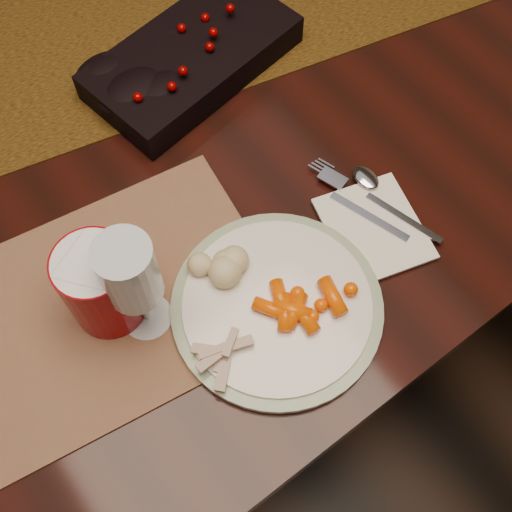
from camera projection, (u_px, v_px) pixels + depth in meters
floor at (196, 319)px, 1.61m from camera, size 5.00×5.00×0.00m
dining_table at (180, 251)px, 1.27m from camera, size 1.80×1.00×0.75m
table_runner at (104, 43)px, 1.02m from camera, size 1.79×0.71×0.00m
centerpiece at (192, 54)px, 0.96m from camera, size 0.34×0.22×0.06m
placemat_main at (112, 303)px, 0.82m from camera, size 0.45×0.35×0.00m
dinner_plate at (277, 306)px, 0.80m from camera, size 0.35×0.35×0.01m
baby_carrots at (302, 308)px, 0.79m from camera, size 0.11×0.09×0.02m
mashed_potatoes at (218, 264)px, 0.80m from camera, size 0.10×0.09×0.04m
turkey_shreds at (225, 356)px, 0.76m from camera, size 0.08×0.07×0.02m
napkin at (374, 228)px, 0.86m from camera, size 0.16×0.17×0.00m
fork at (360, 207)px, 0.87m from camera, size 0.07×0.15×0.00m
spoon at (392, 205)px, 0.87m from camera, size 0.07×0.15×0.00m
red_cup at (101, 285)px, 0.76m from camera, size 0.10×0.10×0.13m
wine_glass at (136, 288)px, 0.73m from camera, size 0.07×0.07×0.18m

